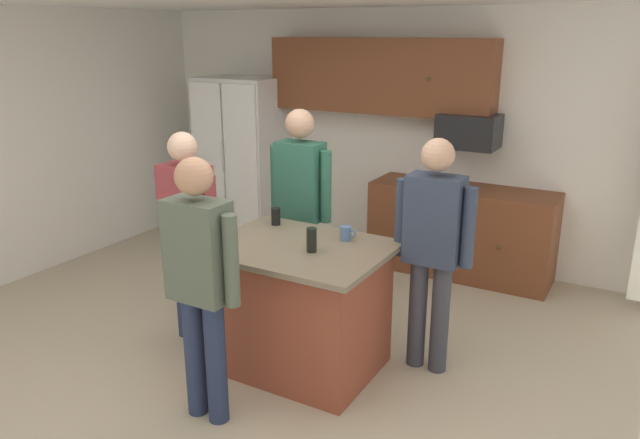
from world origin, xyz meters
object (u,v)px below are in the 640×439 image
object	(u,v)px
glass_pilsner	(276,216)
person_elder_center	(188,224)
person_guest_left	(200,275)
mug_blue_stoneware	(346,233)
microwave_over_range	(469,131)
person_guest_right	(433,241)
person_host_foreground	(301,199)
refrigerator	(244,159)
glass_stout_tall	(312,240)
kitchen_island	(299,306)

from	to	relation	value
glass_pilsner	person_elder_center	bearing A→B (deg)	-146.65
person_guest_left	mug_blue_stoneware	distance (m)	1.16
microwave_over_range	person_elder_center	bearing A→B (deg)	-120.72
person_guest_left	person_elder_center	xyz separation A→B (m)	(-0.78, 0.77, -0.02)
person_guest_left	person_guest_right	size ratio (longest dim) A/B	1.00
person_elder_center	person_host_foreground	xyz separation A→B (m)	(0.53, 0.79, 0.08)
microwave_over_range	refrigerator	bearing A→B (deg)	-177.39
glass_stout_tall	microwave_over_range	bearing A→B (deg)	82.26
microwave_over_range	person_guest_left	world-z (taller)	person_guest_left
person_elder_center	glass_pilsner	bearing A→B (deg)	30.45
person_elder_center	glass_pilsner	xyz separation A→B (m)	(0.56, 0.37, 0.05)
person_guest_right	mug_blue_stoneware	bearing A→B (deg)	-11.70
refrigerator	person_host_foreground	size ratio (longest dim) A/B	1.05
person_host_foreground	mug_blue_stoneware	distance (m)	0.82
kitchen_island	glass_pilsner	distance (m)	0.74
kitchen_island	person_guest_right	bearing A→B (deg)	28.71
refrigerator	microwave_over_range	distance (m)	2.65
kitchen_island	mug_blue_stoneware	xyz separation A→B (m)	(0.23, 0.27, 0.52)
glass_pilsner	person_host_foreground	bearing A→B (deg)	94.57
person_host_foreground	microwave_over_range	bearing A→B (deg)	120.32
person_guest_left	kitchen_island	bearing A→B (deg)	0.00
person_guest_left	glass_stout_tall	distance (m)	0.83
kitchen_island	glass_stout_tall	distance (m)	0.57
kitchen_island	person_guest_left	distance (m)	0.98
kitchen_island	person_elder_center	distance (m)	1.08
kitchen_island	glass_pilsner	xyz separation A→B (m)	(-0.40, 0.32, 0.53)
kitchen_island	person_elder_center	bearing A→B (deg)	-177.10
microwave_over_range	person_elder_center	xyz separation A→B (m)	(-1.43, -2.41, -0.49)
glass_pilsner	mug_blue_stoneware	bearing A→B (deg)	-4.79
microwave_over_range	person_host_foreground	size ratio (longest dim) A/B	0.31
kitchen_island	person_guest_right	world-z (taller)	person_guest_right
person_host_foreground	glass_stout_tall	size ratio (longest dim) A/B	10.64
person_guest_left	mug_blue_stoneware	world-z (taller)	person_guest_left
microwave_over_range	glass_stout_tall	xyz separation A→B (m)	(-0.33, -2.42, -0.43)
person_guest_left	mug_blue_stoneware	bearing A→B (deg)	-8.16
microwave_over_range	person_guest_right	xyz separation A→B (m)	(0.35, -1.91, -0.47)
microwave_over_range	person_host_foreground	bearing A→B (deg)	-119.14
person_host_foreground	mug_blue_stoneware	xyz separation A→B (m)	(0.67, -0.47, -0.05)
glass_pilsner	kitchen_island	bearing A→B (deg)	-38.53
mug_blue_stoneware	microwave_over_range	bearing A→B (deg)	83.63
person_guest_right	glass_stout_tall	xyz separation A→B (m)	(-0.68, -0.50, 0.04)
kitchen_island	glass_stout_tall	xyz separation A→B (m)	(0.14, -0.05, 0.55)
person_guest_right	mug_blue_stoneware	distance (m)	0.61
person_elder_center	mug_blue_stoneware	distance (m)	1.24
person_host_foreground	glass_pilsner	xyz separation A→B (m)	(0.03, -0.42, -0.03)
kitchen_island	person_host_foreground	world-z (taller)	person_host_foreground
microwave_over_range	person_host_foreground	xyz separation A→B (m)	(-0.90, -1.62, -0.41)
refrigerator	person_guest_left	size ratio (longest dim) A/B	1.10
person_elder_center	person_host_foreground	world-z (taller)	person_host_foreground
kitchen_island	mug_blue_stoneware	distance (m)	0.63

